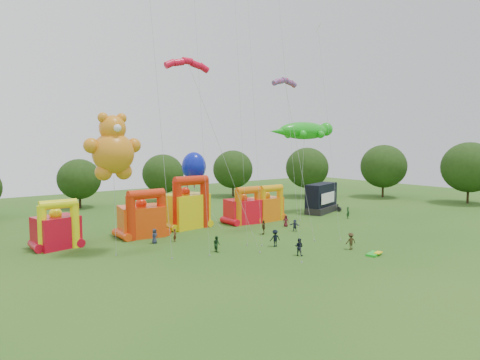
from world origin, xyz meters
TOP-DOWN VIEW (x-y plane):
  - ground at (0.00, 0.00)m, footprint 160.00×160.00m
  - tree_ring at (-1.15, 0.60)m, footprint 120.83×122.91m
  - bouncy_castle_0 at (-19.27, 27.64)m, footprint 5.13×4.46m
  - bouncy_castle_1 at (-8.94, 27.33)m, footprint 6.00×5.14m
  - bouncy_castle_2 at (-1.54, 28.90)m, footprint 6.22×5.26m
  - bouncy_castle_3 at (6.87, 26.57)m, footprint 5.19×4.42m
  - bouncy_castle_4 at (11.12, 26.22)m, footprint 4.71×3.86m
  - stage_trailer at (23.49, 26.17)m, footprint 8.24×5.17m
  - teddy_bear_kite at (-14.88, 21.13)m, footprint 6.20×4.40m
  - gecko_kite at (18.35, 25.68)m, footprint 14.08×6.65m
  - octopus_kite at (1.35, 30.33)m, footprint 3.57×8.08m
  - parafoil_kites at (-4.52, 14.98)m, footprint 21.89×9.80m
  - diamond_kites at (0.60, 15.44)m, footprint 19.29×15.48m
  - folded_kite_bundle at (6.94, 3.79)m, footprint 2.20×1.50m
  - spectator_0 at (-9.45, 22.85)m, footprint 1.02×0.86m
  - spectator_1 at (-7.05, 22.24)m, footprint 0.68×0.68m
  - spectator_2 at (-5.71, 15.18)m, footprint 0.66×0.85m
  - spectator_3 at (0.99, 13.02)m, footprint 1.42×1.03m
  - spectator_4 at (4.19, 18.82)m, footprint 1.04×1.14m
  - spectator_5 at (8.80, 17.73)m, footprint 1.00×1.55m
  - spectator_6 at (10.01, 20.76)m, footprint 0.97×0.89m
  - spectator_7 at (22.29, 19.54)m, footprint 0.72×0.81m
  - spectator_8 at (0.41, 8.56)m, footprint 1.05×1.13m
  - spectator_9 at (6.87, 6.85)m, footprint 1.40×1.06m

SIDE VIEW (x-z plane):
  - ground at x=0.00m, z-range 0.00..0.00m
  - folded_kite_bundle at x=6.94m, z-range -0.02..0.29m
  - spectator_1 at x=-7.05m, z-range 0.00..1.59m
  - spectator_5 at x=8.80m, z-range 0.00..1.60m
  - spectator_6 at x=10.01m, z-range 0.00..1.66m
  - spectator_2 at x=-5.71m, z-range 0.00..1.75m
  - spectator_0 at x=-9.45m, z-range 0.00..1.78m
  - spectator_7 at x=22.29m, z-range 0.00..1.85m
  - spectator_4 at x=4.19m, z-range 0.00..1.87m
  - spectator_8 at x=0.41m, z-range 0.00..1.87m
  - spectator_9 at x=6.87m, z-range 0.00..1.91m
  - spectator_3 at x=0.99m, z-range 0.00..1.98m
  - bouncy_castle_3 at x=6.87m, z-range -0.65..4.92m
  - bouncy_castle_4 at x=11.12m, z-range -0.65..4.93m
  - bouncy_castle_0 at x=-19.27m, z-range -0.66..5.03m
  - bouncy_castle_1 at x=-8.94m, z-range -0.75..5.43m
  - stage_trailer at x=23.49m, z-range -0.09..4.91m
  - bouncy_castle_2 at x=-1.54m, z-range -0.91..6.51m
  - tree_ring at x=-1.15m, z-range 0.22..12.30m
  - octopus_kite at x=1.35m, z-range 1.01..11.70m
  - gecko_kite at x=18.35m, z-range 1.02..16.54m
  - teddy_bear_kite at x=-14.88m, z-range 3.48..18.74m
  - parafoil_kites at x=-4.52m, z-range -4.91..27.48m
  - diamond_kites at x=0.60m, z-range -4.28..37.62m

